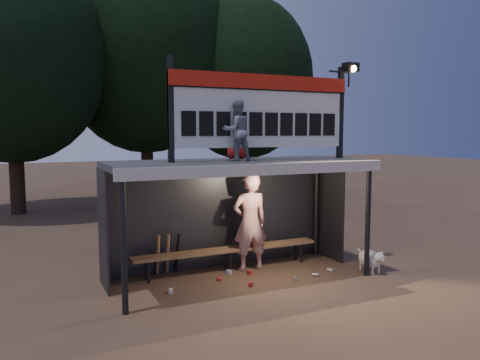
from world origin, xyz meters
name	(u,v)px	position (x,y,z in m)	size (l,w,h in m)	color
ground	(239,278)	(0.00, 0.00, 0.00)	(80.00, 80.00, 0.00)	#4E3627
player	(250,222)	(0.44, 0.42, 1.01)	(0.74, 0.48, 2.03)	white
child_a	(237,131)	(-0.11, -0.12, 2.89)	(0.55, 0.43, 1.14)	gray
child_b	(237,132)	(0.19, 0.54, 2.86)	(0.53, 0.35, 1.09)	#A81B19
dugout_shelter	(234,184)	(0.00, 0.24, 1.85)	(5.10, 2.08, 2.32)	#38393B
scoreboard_assembly	(265,108)	(0.56, -0.01, 3.32)	(4.10, 0.27, 1.99)	black
bench	(228,250)	(0.00, 0.55, 0.43)	(4.00, 0.35, 0.48)	olive
tree_left	(11,55)	(-4.00, 10.00, 5.51)	(6.46, 6.46, 9.27)	#2F1F15
tree_mid	(145,52)	(1.00, 11.50, 6.17)	(7.22, 7.22, 10.36)	black
tree_right	(242,78)	(5.00, 10.50, 5.19)	(6.08, 6.08, 8.72)	black
dog	(371,259)	(2.63, -0.77, 0.28)	(0.36, 0.81, 0.49)	white
bats	(168,254)	(-1.21, 0.82, 0.43)	(0.47, 0.32, 0.84)	olive
litter	(258,278)	(0.29, -0.23, 0.04)	(3.45, 1.05, 0.08)	red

